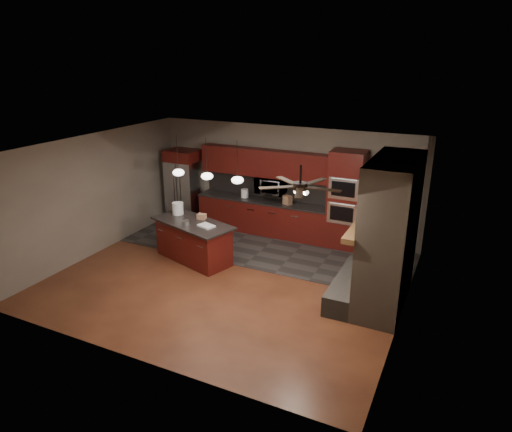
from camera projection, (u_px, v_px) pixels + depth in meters
The scene contains 22 objects.
ground at pixel (230, 278), 9.64m from camera, with size 7.00×7.00×0.00m, color brown.
ceiling at pixel (227, 147), 8.70m from camera, with size 7.00×6.00×0.02m, color white.
back_wall at pixel (285, 181), 11.72m from camera, with size 7.00×0.02×2.80m, color gray.
right_wall at pixel (409, 246), 7.74m from camera, with size 0.02×6.00×2.80m, color gray.
left_wall at pixel (96, 194), 10.59m from camera, with size 0.02×6.00×2.80m, color gray.
slate_tile_patch at pixel (265, 247), 11.17m from camera, with size 7.00×2.40×0.01m, color #33312E.
fireplace_column at pixel (385, 239), 8.31m from camera, with size 1.30×2.10×2.80m.
back_cabinetry at pixel (264, 200), 11.86m from camera, with size 3.59×0.64×2.20m.
oven_tower at pixel (346, 200), 10.83m from camera, with size 0.80×0.63×2.38m.
microwave at pixel (271, 186), 11.65m from camera, with size 0.73×0.41×0.50m, color silver.
refrigerator at pixel (184, 186), 12.68m from camera, with size 0.86×0.75×2.02m.
kitchen_island at pixel (194, 241), 10.36m from camera, with size 2.14×1.44×0.92m.
white_bucket at pixel (178, 208), 10.68m from camera, with size 0.26×0.26×0.28m, color white.
paint_can at pixel (186, 223), 10.01m from camera, with size 0.16×0.16×0.10m, color silver.
paint_tray at pixel (206, 226), 9.94m from camera, with size 0.35×0.25×0.04m, color silver.
cardboard_box at pixel (202, 216), 10.39m from camera, with size 0.19×0.14×0.12m, color #AF7A5A.
counter_bucket at pixel (245, 193), 12.00m from camera, with size 0.19×0.19×0.22m, color white.
counter_box at pixel (287, 200), 11.46m from camera, with size 0.20×0.15×0.22m, color #996E4E.
pendant_left at pixel (178, 172), 10.24m from camera, with size 0.26×0.26×0.92m.
pendant_center at pixel (207, 176), 9.94m from camera, with size 0.26×0.26×0.92m.
pendant_right at pixel (237, 180), 9.63m from camera, with size 0.26×0.26×0.92m.
ceiling_fan at pixel (300, 186), 7.40m from camera, with size 1.27×1.33×0.41m.
Camera 1 is at (4.23, -7.55, 4.49)m, focal length 32.00 mm.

